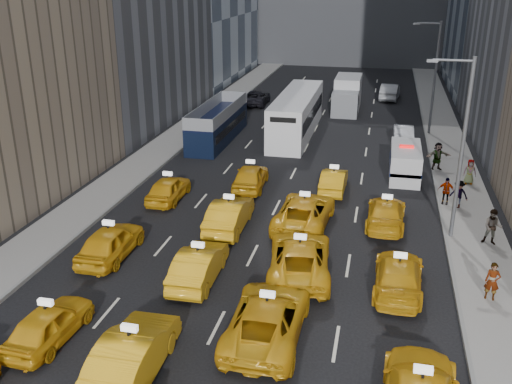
# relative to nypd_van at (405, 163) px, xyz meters

# --- Properties ---
(ground) EXTENTS (160.00, 160.00, 0.00)m
(ground) POSITION_rel_nypd_van_xyz_m (-7.16, -21.03, -0.95)
(ground) COLOR black
(ground) RESTS_ON ground
(sidewalk_west) EXTENTS (3.00, 90.00, 0.15)m
(sidewalk_west) POSITION_rel_nypd_van_xyz_m (-17.66, 3.97, -0.88)
(sidewalk_west) COLOR gray
(sidewalk_west) RESTS_ON ground
(sidewalk_east) EXTENTS (3.00, 90.00, 0.15)m
(sidewalk_east) POSITION_rel_nypd_van_xyz_m (3.34, 3.97, -0.88)
(sidewalk_east) COLOR gray
(sidewalk_east) RESTS_ON ground
(curb_west) EXTENTS (0.15, 90.00, 0.18)m
(curb_west) POSITION_rel_nypd_van_xyz_m (-16.21, 3.97, -0.86)
(curb_west) COLOR slate
(curb_west) RESTS_ON ground
(curb_east) EXTENTS (0.15, 90.00, 0.18)m
(curb_east) POSITION_rel_nypd_van_xyz_m (1.89, 3.97, -0.86)
(curb_east) COLOR slate
(curb_east) RESTS_ON ground
(streetlight_near) EXTENTS (2.15, 0.22, 9.00)m
(streetlight_near) POSITION_rel_nypd_van_xyz_m (2.02, -9.03, 3.97)
(streetlight_near) COLOR #595B60
(streetlight_near) RESTS_ON ground
(streetlight_far) EXTENTS (2.15, 0.22, 9.00)m
(streetlight_far) POSITION_rel_nypd_van_xyz_m (2.02, 10.97, 3.97)
(streetlight_far) COLOR #595B60
(streetlight_far) RESTS_ON ground
(taxi_4) EXTENTS (1.84, 4.13, 1.38)m
(taxi_4) POSITION_rel_nypd_van_xyz_m (-12.81, -21.12, -0.26)
(taxi_4) COLOR orange
(taxi_4) RESTS_ON ground
(taxi_5) EXTENTS (1.84, 5.01, 1.64)m
(taxi_5) POSITION_rel_nypd_van_xyz_m (-9.07, -22.25, -0.13)
(taxi_5) COLOR orange
(taxi_5) RESTS_ON ground
(taxi_6) EXTENTS (2.61, 5.64, 1.56)m
(taxi_6) POSITION_rel_nypd_van_xyz_m (-5.18, -19.14, -0.17)
(taxi_6) COLOR orange
(taxi_6) RESTS_ON ground
(taxi_8) EXTENTS (1.85, 4.54, 1.54)m
(taxi_8) POSITION_rel_nypd_van_xyz_m (-13.58, -14.65, -0.18)
(taxi_8) COLOR orange
(taxi_8) RESTS_ON ground
(taxi_9) EXTENTS (1.66, 4.54, 1.49)m
(taxi_9) POSITION_rel_nypd_van_xyz_m (-8.89, -15.79, -0.21)
(taxi_9) COLOR orange
(taxi_9) RESTS_ON ground
(taxi_10) EXTENTS (3.33, 6.00, 1.59)m
(taxi_10) POSITION_rel_nypd_van_xyz_m (-4.74, -14.25, -0.16)
(taxi_10) COLOR orange
(taxi_10) RESTS_ON ground
(taxi_11) EXTENTS (2.13, 4.93, 1.41)m
(taxi_11) POSITION_rel_nypd_van_xyz_m (-0.49, -14.72, -0.25)
(taxi_11) COLOR orange
(taxi_11) RESTS_ON ground
(taxi_12) EXTENTS (1.73, 4.19, 1.42)m
(taxi_12) POSITION_rel_nypd_van_xyz_m (-13.53, -7.30, -0.24)
(taxi_12) COLOR orange
(taxi_12) RESTS_ON ground
(taxi_13) EXTENTS (1.74, 4.81, 1.58)m
(taxi_13) POSITION_rel_nypd_van_xyz_m (-9.01, -10.36, -0.17)
(taxi_13) COLOR orange
(taxi_13) RESTS_ON ground
(taxi_14) EXTENTS (2.93, 5.82, 1.58)m
(taxi_14) POSITION_rel_nypd_van_xyz_m (-5.27, -9.13, -0.16)
(taxi_14) COLOR orange
(taxi_14) RESTS_ON ground
(taxi_15) EXTENTS (2.09, 4.85, 1.39)m
(taxi_15) POSITION_rel_nypd_van_xyz_m (-1.09, -8.10, -0.26)
(taxi_15) COLOR orange
(taxi_15) RESTS_ON ground
(taxi_16) EXTENTS (2.03, 4.55, 1.52)m
(taxi_16) POSITION_rel_nypd_van_xyz_m (-9.31, -4.34, -0.19)
(taxi_16) COLOR orange
(taxi_16) RESTS_ON ground
(taxi_17) EXTENTS (1.46, 4.11, 1.35)m
(taxi_17) POSITION_rel_nypd_van_xyz_m (-4.26, -3.70, -0.28)
(taxi_17) COLOR orange
(taxi_17) RESTS_ON ground
(nypd_van) EXTENTS (2.40, 5.09, 2.11)m
(nypd_van) POSITION_rel_nypd_van_xyz_m (0.00, 0.00, 0.00)
(nypd_van) COLOR silver
(nypd_van) RESTS_ON ground
(double_decker) EXTENTS (2.35, 9.98, 2.90)m
(double_decker) POSITION_rel_nypd_van_xyz_m (-14.28, 5.55, 0.48)
(double_decker) COLOR black
(double_decker) RESTS_ON ground
(city_bus) EXTENTS (3.40, 13.03, 3.33)m
(city_bus) POSITION_rel_nypd_van_xyz_m (-8.52, 8.77, 0.70)
(city_bus) COLOR silver
(city_bus) RESTS_ON ground
(box_truck) EXTENTS (2.62, 6.97, 3.15)m
(box_truck) POSITION_rel_nypd_van_xyz_m (-5.13, 18.18, 0.60)
(box_truck) COLOR silver
(box_truck) RESTS_ON ground
(misc_car_0) EXTENTS (1.56, 4.25, 1.39)m
(misc_car_0) POSITION_rel_nypd_van_xyz_m (0.02, 8.37, -0.26)
(misc_car_0) COLOR #B4B6BD
(misc_car_0) RESTS_ON ground
(misc_car_1) EXTENTS (2.49, 5.14, 1.41)m
(misc_car_1) POSITION_rel_nypd_van_xyz_m (-14.22, 18.84, -0.25)
(misc_car_1) COLOR black
(misc_car_1) RESTS_ON ground
(misc_car_2) EXTENTS (2.71, 5.36, 1.49)m
(misc_car_2) POSITION_rel_nypd_van_xyz_m (-6.03, 24.60, -0.21)
(misc_car_2) COLOR slate
(misc_car_2) RESTS_ON ground
(misc_car_3) EXTENTS (1.99, 4.17, 1.37)m
(misc_car_3) POSITION_rel_nypd_van_xyz_m (-9.75, 21.23, -0.27)
(misc_car_3) COLOR black
(misc_car_3) RESTS_ON ground
(misc_car_4) EXTENTS (2.17, 5.14, 1.65)m
(misc_car_4) POSITION_rel_nypd_van_xyz_m (-1.12, 24.43, -0.13)
(misc_car_4) COLOR #929498
(misc_car_4) RESTS_ON ground
(pedestrian_0) EXTENTS (0.65, 0.49, 1.60)m
(pedestrian_0) POSITION_rel_nypd_van_xyz_m (3.15, -14.87, -0.00)
(pedestrian_0) COLOR gray
(pedestrian_0) RESTS_ON sidewalk_east
(pedestrian_1) EXTENTS (0.95, 0.64, 1.79)m
(pedestrian_1) POSITION_rel_nypd_van_xyz_m (3.94, -9.56, 0.09)
(pedestrian_1) COLOR gray
(pedestrian_1) RESTS_ON sidewalk_east
(pedestrian_2) EXTENTS (1.11, 0.76, 1.58)m
(pedestrian_2) POSITION_rel_nypd_van_xyz_m (2.83, -5.08, -0.01)
(pedestrian_2) COLOR gray
(pedestrian_2) RESTS_ON sidewalk_east
(pedestrian_3) EXTENTS (0.98, 0.56, 1.57)m
(pedestrian_3) POSITION_rel_nypd_van_xyz_m (2.18, -4.69, -0.02)
(pedestrian_3) COLOR gray
(pedestrian_3) RESTS_ON sidewalk_east
(pedestrian_4) EXTENTS (0.78, 0.45, 1.58)m
(pedestrian_4) POSITION_rel_nypd_van_xyz_m (3.89, -0.92, -0.02)
(pedestrian_4) COLOR gray
(pedestrian_4) RESTS_ON sidewalk_east
(pedestrian_5) EXTENTS (1.78, 1.11, 1.85)m
(pedestrian_5) POSITION_rel_nypd_van_xyz_m (2.11, 1.48, 0.12)
(pedestrian_5) COLOR gray
(pedestrian_5) RESTS_ON sidewalk_east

